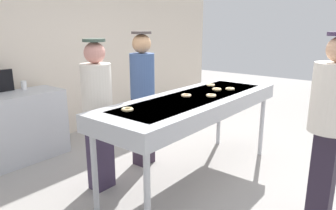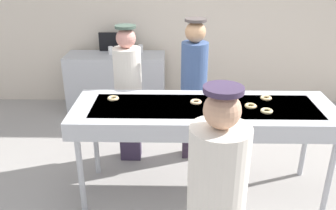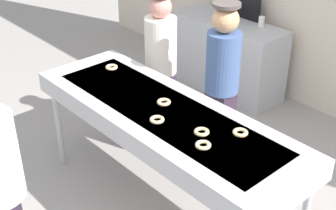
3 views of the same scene
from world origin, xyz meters
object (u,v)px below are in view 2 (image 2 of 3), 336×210
menu_display (117,42)px  plain_donut_5 (267,111)px  plain_donut_1 (113,98)px  prep_counter (117,83)px  plain_donut_2 (251,106)px  paper_cup_0 (111,50)px  fryer_conveyor (204,114)px  plain_donut_0 (196,102)px  customer_waiting (216,200)px  paper_cup_1 (141,48)px  worker_assistant (128,89)px  plain_donut_3 (266,98)px  worker_baker (194,84)px  plain_donut_4 (216,111)px

menu_display → plain_donut_5: bearing=-54.6°
plain_donut_1 → prep_counter: plain_donut_1 is taller
plain_donut_2 → paper_cup_0: (-1.69, 2.14, -0.04)m
fryer_conveyor → plain_donut_1: size_ratio=22.35×
plain_donut_1 → paper_cup_0: paper_cup_0 is taller
menu_display → plain_donut_0: bearing=-63.8°
customer_waiting → paper_cup_1: (-0.78, 3.62, -0.01)m
paper_cup_0 → fryer_conveyor: bearing=-59.4°
plain_donut_1 → customer_waiting: 1.74m
plain_donut_2 → customer_waiting: bearing=-109.0°
plain_donut_0 → prep_counter: size_ratio=0.08×
worker_assistant → paper_cup_0: worker_assistant is taller
fryer_conveyor → plain_donut_0: bearing=139.8°
plain_donut_3 → paper_cup_1: size_ratio=0.94×
prep_counter → paper_cup_0: bearing=162.6°
fryer_conveyor → prep_counter: bearing=119.5°
plain_donut_5 → worker_baker: size_ratio=0.07×
plain_donut_2 → paper_cup_0: bearing=128.2°
plain_donut_0 → plain_donut_5: same height
plain_donut_3 → customer_waiting: size_ratio=0.07×
plain_donut_0 → plain_donut_2: 0.52m
plain_donut_0 → plain_donut_3: size_ratio=1.00×
plain_donut_0 → worker_assistant: (-0.74, 0.61, -0.10)m
plain_donut_4 → plain_donut_3: bearing=31.8°
plain_donut_1 → worker_baker: bearing=35.8°
plain_donut_1 → customer_waiting: customer_waiting is taller
paper_cup_1 → customer_waiting: bearing=-77.8°
fryer_conveyor → plain_donut_2: (0.44, -0.02, 0.10)m
fryer_conveyor → menu_display: menu_display is taller
worker_assistant → plain_donut_2: bearing=155.8°
paper_cup_0 → plain_donut_1: bearing=-79.7°
plain_donut_2 → customer_waiting: size_ratio=0.07×
plain_donut_3 → menu_display: size_ratio=0.21×
plain_donut_4 → worker_assistant: worker_assistant is taller
plain_donut_4 → plain_donut_5: (0.47, 0.02, 0.00)m
menu_display → worker_baker: bearing=-54.6°
plain_donut_0 → customer_waiting: bearing=-88.2°
plain_donut_5 → menu_display: 3.01m
paper_cup_1 → menu_display: menu_display is taller
plain_donut_5 → prep_counter: plain_donut_5 is taller
fryer_conveyor → paper_cup_0: bearing=120.6°
plain_donut_0 → plain_donut_2: same height
plain_donut_0 → worker_assistant: 0.96m
plain_donut_1 → plain_donut_2: bearing=-7.0°
plain_donut_3 → customer_waiting: (-0.66, -1.55, -0.03)m
prep_counter → worker_baker: bearing=-50.4°
plain_donut_5 → worker_baker: worker_baker is taller
fryer_conveyor → prep_counter: (-1.19, 2.10, -0.45)m
plain_donut_5 → paper_cup_0: size_ratio=0.94×
fryer_conveyor → menu_display: 2.61m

